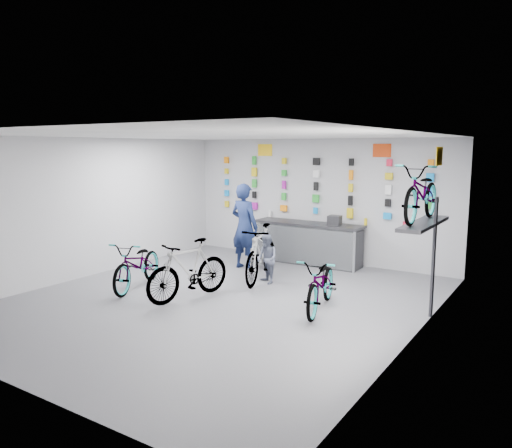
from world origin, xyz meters
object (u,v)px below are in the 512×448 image
Objects in this scene: counter at (308,244)px; bike_left at (138,264)px; customer at (267,259)px; bike_center at (188,270)px; bike_service at (261,253)px; bike_right at (322,283)px; clerk at (244,226)px.

counter reaches higher than bike_left.
bike_left is at bearing -105.09° from customer.
bike_center is at bearing -77.14° from customer.
bike_left is 2.60m from customer.
customer is at bearing -38.65° from bike_service.
counter is at bearing 108.01° from bike_right.
clerk is at bearing 134.76° from bike_right.
clerk is at bearing -128.94° from counter.
bike_service reaches higher than bike_left.
bike_center is (1.31, 0.01, 0.06)m from bike_left.
bike_center reaches higher than bike_left.
bike_left is (-1.86, -3.78, 0.00)m from counter.
bike_right is 1.97m from customer.
bike_service is 1.25m from clerk.
clerk is 1.46m from customer.
bike_center is 2.47m from bike_right.
counter is at bearing 73.24° from bike_service.
bike_service is at bearing -92.38° from counter.
bike_center is 2.60m from clerk.
customer is (1.96, 1.71, 0.02)m from bike_left.
bike_service reaches higher than counter.
counter is 2.08m from customer.
clerk is 1.93× the size of customer.
customer is (0.65, 1.70, -0.04)m from bike_center.
bike_left is at bearing -116.18° from counter.
clerk reaches higher than bike_right.
bike_center reaches higher than customer.
bike_service is at bearing 26.28° from bike_left.
bike_right is (1.81, -3.05, -0.01)m from counter.
bike_service reaches higher than customer.
customer reaches higher than counter.
bike_center is at bearing 105.96° from clerk.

